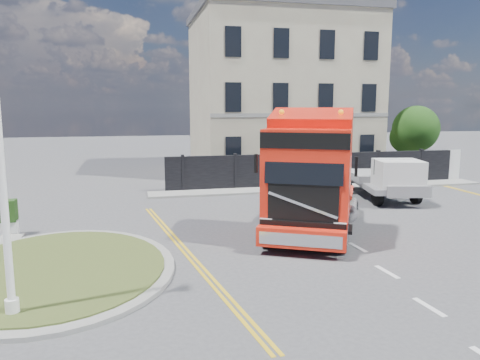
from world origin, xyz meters
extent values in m
plane|color=#424244|center=(0.00, 0.00, 0.00)|extent=(120.00, 120.00, 0.00)
cylinder|color=gray|center=(-7.00, -3.00, 0.06)|extent=(6.80, 6.80, 0.12)
cylinder|color=#30431B|center=(-7.00, -3.00, 0.14)|extent=(6.20, 6.20, 0.05)
cube|color=black|center=(6.00, 9.00, 1.00)|extent=(18.00, 0.25, 2.00)
cube|color=silver|center=(14.50, 9.00, 1.00)|extent=(2.60, 0.12, 2.00)
cube|color=#BEB897|center=(6.00, 16.50, 5.50)|extent=(12.00, 10.00, 11.00)
cube|color=#4E4E53|center=(6.00, 16.50, 11.25)|extent=(12.30, 10.30, 0.50)
cube|color=#BEB897|center=(3.00, 16.50, 12.00)|extent=(0.80, 0.80, 1.60)
cube|color=#BEB897|center=(9.00, 16.50, 12.00)|extent=(0.80, 0.80, 1.60)
cylinder|color=#382619|center=(14.50, 12.00, 1.20)|extent=(0.24, 0.24, 2.40)
sphere|color=#12350F|center=(14.50, 12.00, 3.20)|extent=(3.20, 3.20, 3.20)
sphere|color=#12350F|center=(14.00, 12.40, 2.60)|extent=(2.20, 2.20, 2.20)
cube|color=gray|center=(6.00, 8.10, 0.06)|extent=(20.00, 1.60, 0.12)
cube|color=black|center=(2.15, 0.01, 0.85)|extent=(5.79, 7.64, 0.51)
cube|color=red|center=(1.23, -1.75, 2.45)|extent=(3.89, 3.94, 3.18)
cube|color=red|center=(1.78, -0.69, 3.75)|extent=(2.99, 2.23, 1.59)
cube|color=black|center=(0.56, -3.04, 2.90)|extent=(2.25, 1.22, 1.19)
cube|color=red|center=(0.39, -3.36, 0.63)|extent=(2.70, 1.67, 0.63)
cylinder|color=black|center=(-0.28, -1.99, 0.59)|extent=(0.87, 1.22, 1.18)
cylinder|color=gray|center=(-0.28, -1.99, 0.59)|extent=(0.66, 0.76, 0.65)
cylinder|color=black|center=(1.90, -3.13, 0.59)|extent=(0.87, 1.22, 1.18)
cylinder|color=gray|center=(1.90, -3.13, 0.59)|extent=(0.66, 0.76, 0.65)
cylinder|color=black|center=(1.59, 1.59, 0.59)|extent=(0.87, 1.22, 1.18)
cylinder|color=gray|center=(1.59, 1.59, 0.59)|extent=(0.66, 0.76, 0.65)
cylinder|color=black|center=(3.77, 0.45, 0.59)|extent=(0.87, 1.22, 1.18)
cylinder|color=gray|center=(3.77, 0.45, 0.59)|extent=(0.66, 0.76, 0.65)
cylinder|color=black|center=(2.23, 2.80, 0.59)|extent=(0.87, 1.22, 1.18)
cylinder|color=gray|center=(2.23, 2.80, 0.59)|extent=(0.66, 0.76, 0.65)
cylinder|color=black|center=(4.40, 1.66, 0.59)|extent=(0.87, 1.22, 1.18)
cylinder|color=gray|center=(4.40, 1.66, 0.59)|extent=(0.66, 0.76, 0.65)
cube|color=slate|center=(7.79, 4.80, 0.77)|extent=(3.19, 5.60, 0.27)
cube|color=silver|center=(7.79, 3.15, 1.48)|extent=(2.47, 2.39, 1.43)
cylinder|color=black|center=(6.74, 3.15, 0.38)|extent=(0.27, 0.77, 0.77)
cylinder|color=black|center=(8.83, 3.15, 0.38)|extent=(0.27, 0.77, 0.77)
cylinder|color=black|center=(6.74, 6.45, 0.38)|extent=(0.27, 0.77, 0.77)
cylinder|color=black|center=(8.83, 6.45, 0.38)|extent=(0.27, 0.77, 0.77)
cylinder|color=white|center=(-7.51, -6.00, 3.81)|extent=(0.17, 0.17, 7.62)
camera|label=1|loc=(-4.75, -16.90, 4.79)|focal=35.00mm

